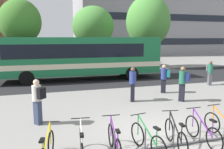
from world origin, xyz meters
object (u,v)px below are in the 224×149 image
city_bus (81,56)px  parked_bicycle_green_3 (147,140)px  parked_bicycle_black_4 (175,136)px  street_tree_1 (20,22)px  commuter_navy_pack_2 (183,81)px  parked_bicycle_purple_2 (114,142)px  commuter_teal_pack_0 (133,82)px  parked_bicycle_purple_5 (202,131)px  street_tree_3 (148,22)px  commuter_grey_pack_5 (210,71)px  commuter_teal_pack_1 (164,77)px  parked_bicycle_orange_6 (224,127)px  parked_bicycle_white_1 (82,146)px  commuter_black_pack_4 (38,99)px  street_tree_2 (93,26)px

city_bus → parked_bicycle_green_3: (0.15, -11.58, -1.39)m
parked_bicycle_black_4 → street_tree_1: (-5.53, 15.49, 4.10)m
city_bus → commuter_navy_pack_2: bearing=-60.0°
parked_bicycle_purple_2 → commuter_teal_pack_0: (2.41, 4.85, 0.63)m
parked_bicycle_purple_5 → street_tree_3: street_tree_3 is taller
commuter_navy_pack_2 → commuter_grey_pack_5: size_ratio=1.08×
street_tree_3 → commuter_teal_pack_1: bearing=-109.6°
parked_bicycle_purple_2 → parked_bicycle_orange_6: bearing=-84.8°
parked_bicycle_purple_5 → commuter_teal_pack_0: size_ratio=0.98×
parked_bicycle_white_1 → city_bus: bearing=-2.0°
parked_bicycle_white_1 → parked_bicycle_purple_2: bearing=-84.7°
parked_bicycle_purple_2 → commuter_black_pack_4: commuter_black_pack_4 is taller
city_bus → parked_bicycle_orange_6: (2.89, -11.42, -1.39)m
commuter_teal_pack_0 → street_tree_3: 13.36m
parked_bicycle_orange_6 → street_tree_3: (4.76, 16.13, 4.39)m
commuter_teal_pack_1 → street_tree_2: street_tree_2 is taller
parked_bicycle_purple_2 → street_tree_2: 19.77m
parked_bicycle_orange_6 → street_tree_2: (-0.37, 19.05, 3.98)m
city_bus → parked_bicycle_white_1: (-1.68, -11.44, -1.39)m
parked_bicycle_white_1 → parked_bicycle_purple_2: 0.90m
commuter_teal_pack_1 → commuter_black_pack_4: commuter_black_pack_4 is taller
commuter_black_pack_4 → street_tree_1: size_ratio=0.27×
parked_bicycle_purple_5 → parked_bicycle_orange_6: 0.89m
commuter_teal_pack_1 → street_tree_3: street_tree_3 is taller
parked_bicycle_purple_2 → commuter_grey_pack_5: commuter_grey_pack_5 is taller
commuter_grey_pack_5 → street_tree_1: street_tree_1 is taller
commuter_teal_pack_0 → commuter_black_pack_4: commuter_teal_pack_0 is taller
parked_bicycle_black_4 → commuter_navy_pack_2: 5.22m
parked_bicycle_green_3 → commuter_teal_pack_1: 7.23m
commuter_teal_pack_0 → commuter_grey_pack_5: 6.80m
commuter_teal_pack_0 → commuter_navy_pack_2: (2.41, -0.72, 0.01)m
parked_bicycle_white_1 → street_tree_3: size_ratio=0.23×
parked_bicycle_purple_2 → commuter_teal_pack_1: 7.67m
parked_bicycle_white_1 → commuter_black_pack_4: (-1.16, 2.91, 0.60)m
parked_bicycle_green_3 → parked_bicycle_purple_5: bearing=-98.1°
parked_bicycle_purple_2 → commuter_teal_pack_0: commuter_teal_pack_0 is taller
street_tree_1 → street_tree_3: 12.15m
parked_bicycle_green_3 → commuter_grey_pack_5: size_ratio=1.04×
parked_bicycle_green_3 → street_tree_1: size_ratio=0.27×
parked_bicycle_purple_2 → parked_bicycle_green_3: same height
parked_bicycle_white_1 → street_tree_3: street_tree_3 is taller
parked_bicycle_black_4 → commuter_black_pack_4: 4.96m
parked_bicycle_black_4 → commuter_teal_pack_1: bearing=-16.3°
commuter_teal_pack_0 → street_tree_3: street_tree_3 is taller
parked_bicycle_orange_6 → commuter_teal_pack_0: (-1.26, 4.81, 0.63)m
commuter_teal_pack_0 → street_tree_3: size_ratio=0.24×
parked_bicycle_white_1 → commuter_navy_pack_2: bearing=-47.9°
parked_bicycle_green_3 → parked_bicycle_black_4: size_ratio=1.00×
parked_bicycle_orange_6 → commuter_black_pack_4: size_ratio=1.01×
commuter_teal_pack_0 → commuter_teal_pack_1: size_ratio=1.06×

